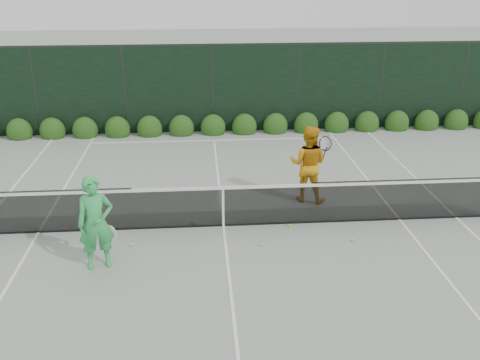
{
  "coord_description": "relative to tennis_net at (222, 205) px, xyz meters",
  "views": [
    {
      "loc": [
        -0.48,
        -10.88,
        5.54
      ],
      "look_at": [
        0.4,
        0.3,
        1.0
      ],
      "focal_mm": 40.0,
      "sensor_mm": 36.0,
      "label": 1
    }
  ],
  "objects": [
    {
      "name": "tennis_net",
      "position": [
        0.0,
        0.0,
        0.0
      ],
      "size": [
        12.9,
        0.1,
        1.07
      ],
      "color": "black",
      "rests_on": "ground"
    },
    {
      "name": "tennis_balls",
      "position": [
        -0.08,
        -0.27,
        -0.5
      ],
      "size": [
        5.74,
        2.16,
        0.07
      ],
      "color": "#C9D930",
      "rests_on": "ground"
    },
    {
      "name": "ground",
      "position": [
        0.02,
        0.0,
        -0.53
      ],
      "size": [
        80.0,
        80.0,
        0.0
      ],
      "primitive_type": "plane",
      "color": "gray",
      "rests_on": "ground"
    },
    {
      "name": "hedge_row",
      "position": [
        0.02,
        7.15,
        -0.3
      ],
      "size": [
        31.66,
        0.65,
        0.94
      ],
      "color": "#18380F",
      "rests_on": "ground"
    },
    {
      "name": "player_woman",
      "position": [
        -2.49,
        -1.53,
        0.41
      ],
      "size": [
        0.78,
        0.61,
        1.89
      ],
      "rotation": [
        0.0,
        0.0,
        0.26
      ],
      "color": "green",
      "rests_on": "ground"
    },
    {
      "name": "player_man",
      "position": [
        2.19,
        1.3,
        0.44
      ],
      "size": [
        1.14,
        1.02,
        1.94
      ],
      "rotation": [
        0.0,
        0.0,
        2.77
      ],
      "color": "orange",
      "rests_on": "ground"
    },
    {
      "name": "windscreen_fence",
      "position": [
        0.02,
        -2.71,
        0.98
      ],
      "size": [
        32.0,
        21.07,
        3.06
      ],
      "color": "black",
      "rests_on": "ground"
    },
    {
      "name": "court_lines",
      "position": [
        0.02,
        0.0,
        -0.53
      ],
      "size": [
        11.03,
        23.83,
        0.01
      ],
      "color": "white",
      "rests_on": "ground"
    }
  ]
}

